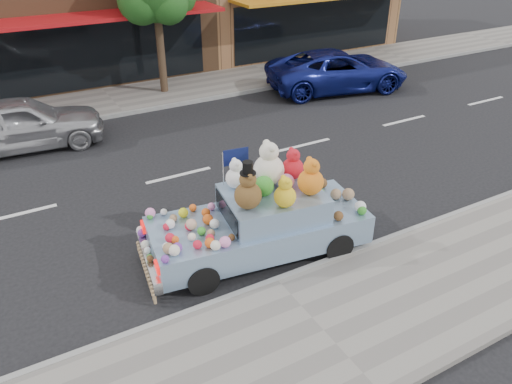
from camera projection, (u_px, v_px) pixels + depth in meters
ground at (179, 175)px, 13.19m from camera, size 120.00×120.00×0.00m
near_sidewalk at (323, 333)px, 8.24m from camera, size 60.00×3.00×0.12m
far_sidewalk at (112, 101)px, 18.09m from camera, size 60.00×3.00×0.12m
near_kerb at (276, 281)px, 9.37m from camera, size 60.00×0.12×0.13m
far_kerb at (124, 114)px, 16.95m from camera, size 60.00×0.12×0.13m
car_silver at (21, 123)px, 14.33m from camera, size 4.68×2.25×1.54m
car_blue at (338, 70)px, 19.06m from camera, size 5.81×3.61×1.50m
art_car at (261, 218)px, 9.89m from camera, size 4.68×2.33×2.29m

